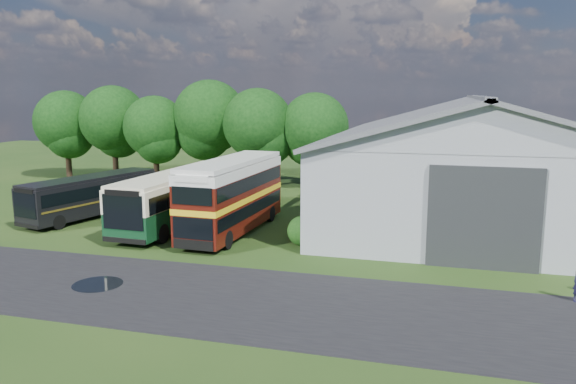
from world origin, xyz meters
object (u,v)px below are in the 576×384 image
(bus_dark_single, at_px, (91,195))
(bus_green_single, at_px, (179,197))
(storage_shed, at_px, (474,156))
(bus_maroon_double, at_px, (233,196))

(bus_dark_single, bearing_deg, bus_green_single, 9.59)
(storage_shed, height_order, bus_maroon_double, storage_shed)
(bus_green_single, xyz_separation_m, bus_dark_single, (-6.84, 0.51, -0.32))
(storage_shed, xyz_separation_m, bus_dark_single, (-25.01, -6.98, -2.67))
(storage_shed, height_order, bus_green_single, storage_shed)
(bus_green_single, distance_m, bus_maroon_double, 4.18)
(storage_shed, distance_m, bus_maroon_double, 16.59)
(storage_shed, bearing_deg, bus_green_single, -157.58)
(bus_green_single, height_order, bus_maroon_double, bus_maroon_double)
(bus_maroon_double, bearing_deg, bus_dark_single, 174.48)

